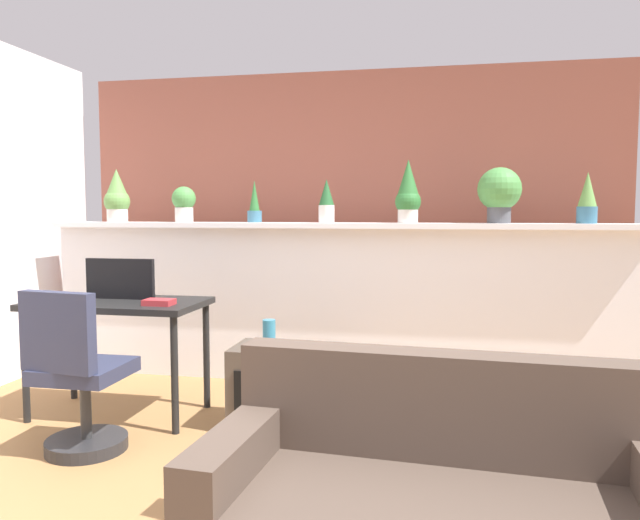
{
  "coord_description": "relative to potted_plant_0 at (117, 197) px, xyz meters",
  "views": [
    {
      "loc": [
        0.78,
        -2.55,
        1.32
      ],
      "look_at": [
        0.05,
        1.16,
        1.02
      ],
      "focal_mm": 33.96,
      "sensor_mm": 36.0,
      "label": 1
    }
  ],
  "objects": [
    {
      "name": "ground_plane",
      "position": [
        1.76,
        -1.92,
        -1.44
      ],
      "size": [
        12.0,
        12.0,
        0.0
      ],
      "primitive_type": "plane",
      "color": "#9E7042"
    },
    {
      "name": "divider_wall",
      "position": [
        1.76,
        0.08,
        -0.84
      ],
      "size": [
        4.55,
        0.16,
        1.2
      ],
      "primitive_type": "cube",
      "color": "white",
      "rests_on": "ground"
    },
    {
      "name": "plant_shelf",
      "position": [
        1.76,
        0.04,
        -0.22
      ],
      "size": [
        4.55,
        0.31,
        0.04
      ],
      "primitive_type": "cube",
      "color": "white",
      "rests_on": "divider_wall"
    },
    {
      "name": "brick_wall_behind",
      "position": [
        1.76,
        0.68,
        -0.19
      ],
      "size": [
        4.55,
        0.1,
        2.5
      ],
      "primitive_type": "cube",
      "color": "brown",
      "rests_on": "ground"
    },
    {
      "name": "potted_plant_0",
      "position": [
        0.0,
        0.0,
        0.0
      ],
      "size": [
        0.2,
        0.2,
        0.43
      ],
      "color": "silver",
      "rests_on": "plant_shelf"
    },
    {
      "name": "potted_plant_1",
      "position": [
        0.56,
        0.04,
        -0.05
      ],
      "size": [
        0.19,
        0.19,
        0.28
      ],
      "color": "silver",
      "rests_on": "plant_shelf"
    },
    {
      "name": "potted_plant_2",
      "position": [
        1.13,
        0.07,
        -0.06
      ],
      "size": [
        0.11,
        0.11,
        0.33
      ],
      "color": "#386B84",
      "rests_on": "plant_shelf"
    },
    {
      "name": "potted_plant_3",
      "position": [
        1.71,
        0.02,
        -0.04
      ],
      "size": [
        0.12,
        0.12,
        0.33
      ],
      "color": "silver",
      "rests_on": "plant_shelf"
    },
    {
      "name": "potted_plant_4",
      "position": [
        2.32,
        0.0,
        0.01
      ],
      "size": [
        0.19,
        0.19,
        0.46
      ],
      "color": "silver",
      "rests_on": "plant_shelf"
    },
    {
      "name": "potted_plant_5",
      "position": [
        2.97,
        0.06,
        0.02
      ],
      "size": [
        0.31,
        0.31,
        0.4
      ],
      "color": "#4C4C51",
      "rests_on": "plant_shelf"
    },
    {
      "name": "potted_plant_6",
      "position": [
        3.56,
        0.07,
        -0.03
      ],
      "size": [
        0.14,
        0.14,
        0.36
      ],
      "color": "#386B84",
      "rests_on": "plant_shelf"
    },
    {
      "name": "desk",
      "position": [
        0.52,
        -0.94,
        -0.78
      ],
      "size": [
        1.1,
        0.6,
        0.75
      ],
      "color": "black",
      "rests_on": "ground"
    },
    {
      "name": "tv_monitor",
      "position": [
        0.5,
        -0.86,
        -0.56
      ],
      "size": [
        0.47,
        0.04,
        0.27
      ],
      "primitive_type": "cube",
      "color": "black",
      "rests_on": "desk"
    },
    {
      "name": "office_chair",
      "position": [
        0.64,
        -1.58,
        -1.05
      ],
      "size": [
        0.47,
        0.47,
        0.91
      ],
      "color": "#262628",
      "rests_on": "ground"
    },
    {
      "name": "side_cube_shelf",
      "position": [
        1.52,
        -0.96,
        -1.19
      ],
      "size": [
        0.4,
        0.41,
        0.5
      ],
      "color": "#4C4238",
      "rests_on": "ground"
    },
    {
      "name": "vase_on_shelf",
      "position": [
        1.52,
        -0.91,
        -0.86
      ],
      "size": [
        0.08,
        0.08,
        0.15
      ],
      "primitive_type": "cylinder",
      "color": "teal",
      "rests_on": "side_cube_shelf"
    },
    {
      "name": "book_on_desk",
      "position": [
        0.87,
        -1.06,
        -0.67
      ],
      "size": [
        0.18,
        0.12,
        0.04
      ],
      "primitive_type": "cube",
      "color": "#B22D33",
      "rests_on": "desk"
    }
  ]
}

